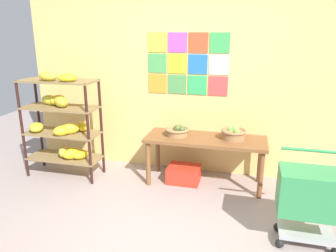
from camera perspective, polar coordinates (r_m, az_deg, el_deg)
name	(u,v)px	position (r m, az deg, el deg)	size (l,w,h in m)	color
ground	(151,245)	(3.15, -3.11, -20.46)	(9.54, 9.54, 0.00)	gray
back_wall_with_art	(190,65)	(4.29, 3.90, 10.86)	(4.58, 0.07, 2.95)	#EABF6B
banana_shelf_unit	(62,122)	(4.43, -18.36, 0.69)	(0.99, 0.52, 1.42)	black
display_table	(205,144)	(4.04, 6.66, -3.20)	(1.49, 0.56, 0.62)	brown
fruit_basket_back_left	(234,133)	(4.00, 11.61, -1.29)	(0.31, 0.31, 0.16)	olive
fruit_basket_back_right	(178,131)	(4.05, 1.71, -0.83)	(0.31, 0.31, 0.15)	#977247
produce_crate_under_table	(184,174)	(4.23, 2.83, -8.53)	(0.41, 0.32, 0.21)	red
shopping_cart	(311,195)	(3.19, 24.12, -11.16)	(0.57, 0.41, 0.86)	black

